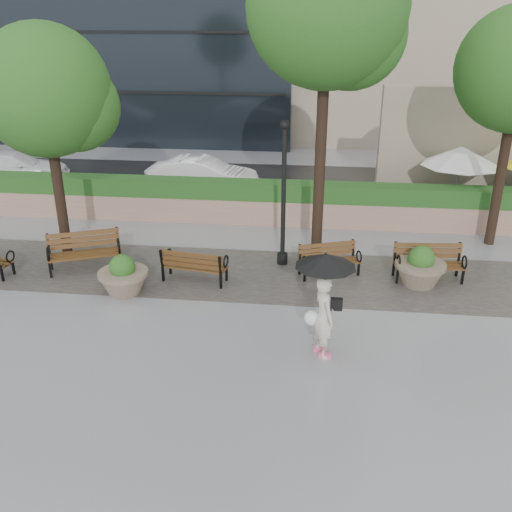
# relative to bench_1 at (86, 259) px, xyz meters

# --- Properties ---
(ground) EXTENTS (100.00, 100.00, 0.00)m
(ground) POSITION_rel_bench_1_xyz_m (3.54, -2.80, -0.30)
(ground) COLOR gray
(ground) RESTS_ON ground
(cobble_strip) EXTENTS (28.00, 3.20, 0.01)m
(cobble_strip) POSITION_rel_bench_1_xyz_m (3.54, 0.20, -0.29)
(cobble_strip) COLOR #383330
(cobble_strip) RESTS_ON ground
(hedge_wall) EXTENTS (24.00, 0.80, 1.35)m
(hedge_wall) POSITION_rel_bench_1_xyz_m (3.54, 4.20, 0.37)
(hedge_wall) COLOR tan
(hedge_wall) RESTS_ON ground
(asphalt_street) EXTENTS (40.00, 7.00, 0.00)m
(asphalt_street) POSITION_rel_bench_1_xyz_m (3.54, 8.20, -0.29)
(asphalt_street) COLOR black
(asphalt_street) RESTS_ON ground
(bench_1) EXTENTS (1.98, 1.39, 0.99)m
(bench_1) POSITION_rel_bench_1_xyz_m (0.00, 0.00, 0.00)
(bench_1) COLOR #573619
(bench_1) RESTS_ON ground
(bench_2) EXTENTS (1.70, 0.89, 0.87)m
(bench_2) POSITION_rel_bench_1_xyz_m (3.00, -0.37, -0.04)
(bench_2) COLOR #573619
(bench_2) RESTS_ON ground
(bench_3) EXTENTS (1.64, 1.10, 0.82)m
(bench_3) POSITION_rel_bench_1_xyz_m (6.37, 0.39, -0.05)
(bench_3) COLOR #573619
(bench_3) RESTS_ON ground
(bench_4) EXTENTS (1.76, 0.83, 0.92)m
(bench_4) POSITION_rel_bench_1_xyz_m (8.85, 0.39, -0.02)
(bench_4) COLOR #573619
(bench_4) RESTS_ON ground
(planter_left) EXTENTS (1.19, 1.19, 1.00)m
(planter_left) POSITION_rel_bench_1_xyz_m (1.44, -1.20, 0.09)
(planter_left) COLOR #7F6B56
(planter_left) RESTS_ON ground
(planter_right) EXTENTS (1.24, 1.24, 1.04)m
(planter_right) POSITION_rel_bench_1_xyz_m (8.60, 0.07, 0.11)
(planter_right) COLOR #7F6B56
(planter_right) RESTS_ON ground
(lamppost) EXTENTS (0.28, 0.28, 3.85)m
(lamppost) POSITION_rel_bench_1_xyz_m (5.12, 0.98, 1.40)
(lamppost) COLOR black
(lamppost) RESTS_ON ground
(tree_0) EXTENTS (3.43, 3.33, 6.13)m
(tree_0) POSITION_rel_bench_1_xyz_m (-0.78, 1.02, 4.04)
(tree_0) COLOR black
(tree_0) RESTS_ON ground
(tree_1) EXTENTS (3.82, 3.79, 8.31)m
(tree_1) POSITION_rel_bench_1_xyz_m (6.17, 1.28, 5.95)
(tree_1) COLOR black
(tree_1) RESTS_ON ground
(patio_umb_white) EXTENTS (2.50, 2.50, 2.30)m
(patio_umb_white) POSITION_rel_bench_1_xyz_m (10.50, 5.58, 1.69)
(patio_umb_white) COLOR black
(patio_umb_white) RESTS_ON ground
(car_left) EXTENTS (4.55, 2.75, 1.23)m
(car_left) POSITION_rel_bench_1_xyz_m (-5.97, 7.60, 0.32)
(car_left) COLOR white
(car_left) RESTS_ON ground
(car_right) EXTENTS (4.14, 1.63, 1.34)m
(car_right) POSITION_rel_bench_1_xyz_m (1.71, 7.14, 0.37)
(car_right) COLOR white
(car_right) RESTS_ON ground
(pedestrian) EXTENTS (1.17, 1.17, 2.15)m
(pedestrian) POSITION_rel_bench_1_xyz_m (6.21, -3.32, 1.01)
(pedestrian) COLOR beige
(pedestrian) RESTS_ON ground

